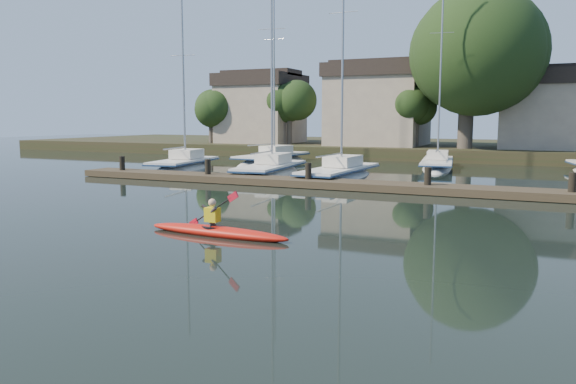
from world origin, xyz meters
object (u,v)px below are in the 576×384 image
at_px(sailboat_0, 184,173).
at_px(sailboat_6, 437,171).
at_px(sailboat_5, 273,165).
at_px(sailboat_2, 339,182).
at_px(kayak, 216,229).
at_px(sailboat_1, 271,178).
at_px(dock, 365,185).

xyz_separation_m(sailboat_0, sailboat_6, (15.46, 7.93, 0.03)).
bearing_deg(sailboat_0, sailboat_5, 60.25).
height_order(sailboat_0, sailboat_2, sailboat_2).
relative_size(kayak, sailboat_5, 0.30).
distance_m(sailboat_2, sailboat_6, 9.95).
distance_m(sailboat_2, sailboat_5, 12.44).
bearing_deg(sailboat_1, sailboat_5, 109.58).
bearing_deg(sailboat_0, sailboat_2, -15.29).
bearing_deg(sailboat_2, kayak, -81.37).
xyz_separation_m(sailboat_0, sailboat_5, (2.89, 7.74, 0.02)).
height_order(sailboat_0, sailboat_6, sailboat_6).
relative_size(sailboat_1, sailboat_6, 0.96).
relative_size(dock, sailboat_1, 2.26).
xyz_separation_m(dock, sailboat_1, (-7.25, 4.30, -0.41)).
xyz_separation_m(sailboat_1, sailboat_5, (-4.14, 8.72, 0.00)).
distance_m(dock, sailboat_2, 4.93).
bearing_deg(dock, sailboat_0, 159.69).
bearing_deg(dock, sailboat_5, 131.18).
bearing_deg(sailboat_6, sailboat_0, -160.72).
relative_size(sailboat_1, sailboat_5, 0.93).
xyz_separation_m(kayak, sailboat_6, (2.09, 25.44, -0.37)).
distance_m(dock, sailboat_1, 8.45).
relative_size(dock, sailboat_0, 2.56).
bearing_deg(sailboat_2, sailboat_0, 176.19).
relative_size(sailboat_5, sailboat_6, 1.03).
distance_m(kayak, sailboat_1, 17.72).
bearing_deg(kayak, sailboat_5, 115.02).
bearing_deg(sailboat_6, sailboat_1, -141.33).
distance_m(dock, sailboat_0, 15.23).
xyz_separation_m(dock, sailboat_5, (-11.39, 13.02, -0.41)).
bearing_deg(kayak, sailboat_6, 87.76).
height_order(dock, sailboat_0, sailboat_0).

